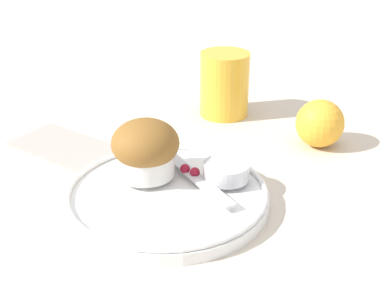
{
  "coord_description": "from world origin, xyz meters",
  "views": [
    {
      "loc": [
        0.32,
        -0.43,
        0.34
      ],
      "look_at": [
        -0.01,
        0.04,
        0.06
      ],
      "focal_mm": 50.0,
      "sensor_mm": 36.0,
      "label": 1
    }
  ],
  "objects_px": {
    "muffin": "(143,150)",
    "juice_glass": "(224,84)",
    "orange_fruit": "(320,123)",
    "butter_knife": "(191,174)"
  },
  "relations": [
    {
      "from": "muffin",
      "to": "juice_glass",
      "type": "bearing_deg",
      "value": 100.88
    },
    {
      "from": "muffin",
      "to": "butter_knife",
      "type": "distance_m",
      "value": 0.07
    },
    {
      "from": "juice_glass",
      "to": "muffin",
      "type": "bearing_deg",
      "value": -79.12
    },
    {
      "from": "orange_fruit",
      "to": "juice_glass",
      "type": "height_order",
      "value": "juice_glass"
    },
    {
      "from": "butter_knife",
      "to": "orange_fruit",
      "type": "xyz_separation_m",
      "value": [
        0.08,
        0.21,
        0.01
      ]
    },
    {
      "from": "muffin",
      "to": "orange_fruit",
      "type": "relative_size",
      "value": 1.19
    },
    {
      "from": "muffin",
      "to": "juice_glass",
      "type": "xyz_separation_m",
      "value": [
        -0.05,
        0.26,
        -0.0
      ]
    },
    {
      "from": "muffin",
      "to": "butter_knife",
      "type": "xyz_separation_m",
      "value": [
        0.05,
        0.03,
        -0.03
      ]
    },
    {
      "from": "orange_fruit",
      "to": "butter_knife",
      "type": "bearing_deg",
      "value": -110.37
    },
    {
      "from": "butter_knife",
      "to": "juice_glass",
      "type": "distance_m",
      "value": 0.25
    }
  ]
}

